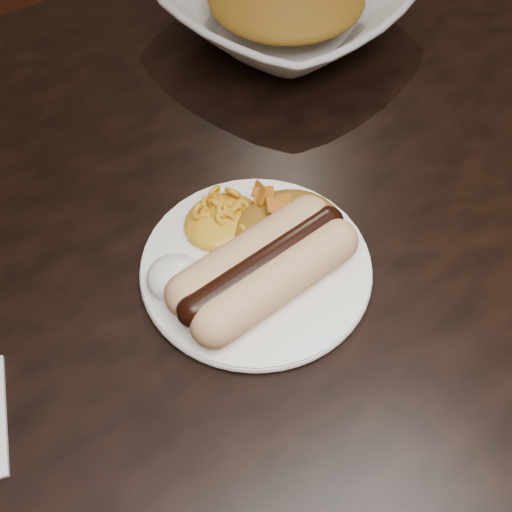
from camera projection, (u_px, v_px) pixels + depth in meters
floor at (219, 471)px, 1.17m from camera, size 4.00×4.00×0.00m
table at (188, 286)px, 0.64m from camera, size 1.60×0.90×0.75m
plate at (256, 266)px, 0.54m from camera, size 0.23×0.23×0.01m
hotdog at (264, 266)px, 0.51m from camera, size 0.15×0.08×0.04m
mac_and_cheese at (223, 214)px, 0.55m from camera, size 0.09×0.08×0.03m
sour_cream at (174, 273)px, 0.51m from camera, size 0.05×0.05×0.03m
taco_salad at (291, 225)px, 0.54m from camera, size 0.11×0.10×0.05m
serving_bowl at (286, 9)px, 0.73m from camera, size 0.34×0.34×0.07m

